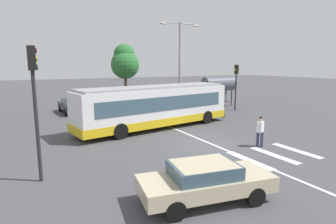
{
  "coord_description": "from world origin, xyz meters",
  "views": [
    {
      "loc": [
        -9.2,
        -12.81,
        4.58
      ],
      "look_at": [
        -0.28,
        4.1,
        1.3
      ],
      "focal_mm": 29.8,
      "sensor_mm": 36.0,
      "label": 1
    }
  ],
  "objects_px": {
    "foreground_sedan": "(205,180)",
    "traffic_light_far_corner": "(236,80)",
    "twin_arm_street_lamp": "(180,57)",
    "parked_car_blue": "(150,100)",
    "traffic_light_near_corner": "(34,94)",
    "city_transit_bus": "(156,106)",
    "pedestrian_crossing_street": "(260,130)",
    "parked_car_red": "(127,101)",
    "parked_car_silver": "(172,98)",
    "parked_car_black": "(72,105)",
    "bus_stop_shelter": "(219,84)",
    "parked_car_charcoal": "(102,103)",
    "background_tree_right": "(125,62)"
  },
  "relations": [
    {
      "from": "foreground_sedan",
      "to": "traffic_light_far_corner",
      "type": "distance_m",
      "value": 19.68
    },
    {
      "from": "foreground_sedan",
      "to": "twin_arm_street_lamp",
      "type": "relative_size",
      "value": 0.56
    },
    {
      "from": "parked_car_blue",
      "to": "traffic_light_near_corner",
      "type": "relative_size",
      "value": 0.86
    },
    {
      "from": "city_transit_bus",
      "to": "pedestrian_crossing_street",
      "type": "distance_m",
      "value": 7.66
    },
    {
      "from": "parked_car_red",
      "to": "twin_arm_street_lamp",
      "type": "relative_size",
      "value": 0.53
    },
    {
      "from": "parked_car_blue",
      "to": "parked_car_silver",
      "type": "distance_m",
      "value": 2.96
    },
    {
      "from": "city_transit_bus",
      "to": "traffic_light_near_corner",
      "type": "xyz_separation_m",
      "value": [
        -8.09,
        -6.37,
        1.9
      ]
    },
    {
      "from": "traffic_light_near_corner",
      "to": "twin_arm_street_lamp",
      "type": "xyz_separation_m",
      "value": [
        13.13,
        11.72,
        1.75
      ]
    },
    {
      "from": "parked_car_black",
      "to": "parked_car_red",
      "type": "xyz_separation_m",
      "value": [
        5.56,
        0.06,
        0.0
      ]
    },
    {
      "from": "twin_arm_street_lamp",
      "to": "traffic_light_near_corner",
      "type": "bearing_deg",
      "value": -138.26
    },
    {
      "from": "city_transit_bus",
      "to": "bus_stop_shelter",
      "type": "height_order",
      "value": "bus_stop_shelter"
    },
    {
      "from": "traffic_light_near_corner",
      "to": "city_transit_bus",
      "type": "bearing_deg",
      "value": 38.25
    },
    {
      "from": "parked_car_blue",
      "to": "bus_stop_shelter",
      "type": "bearing_deg",
      "value": -24.05
    },
    {
      "from": "city_transit_bus",
      "to": "parked_car_red",
      "type": "xyz_separation_m",
      "value": [
        1.17,
        9.58,
        -0.82
      ]
    },
    {
      "from": "pedestrian_crossing_street",
      "to": "parked_car_silver",
      "type": "bearing_deg",
      "value": 78.06
    },
    {
      "from": "parked_car_blue",
      "to": "parked_car_black",
      "type": "bearing_deg",
      "value": 178.56
    },
    {
      "from": "foreground_sedan",
      "to": "twin_arm_street_lamp",
      "type": "distance_m",
      "value": 18.68
    },
    {
      "from": "traffic_light_far_corner",
      "to": "city_transit_bus",
      "type": "bearing_deg",
      "value": -162.27
    },
    {
      "from": "parked_car_black",
      "to": "parked_car_blue",
      "type": "bearing_deg",
      "value": -1.44
    },
    {
      "from": "foreground_sedan",
      "to": "bus_stop_shelter",
      "type": "xyz_separation_m",
      "value": [
        13.81,
        17.04,
        1.65
      ]
    },
    {
      "from": "traffic_light_near_corner",
      "to": "traffic_light_far_corner",
      "type": "bearing_deg",
      "value": 27.73
    },
    {
      "from": "foreground_sedan",
      "to": "parked_car_charcoal",
      "type": "distance_m",
      "value": 20.12
    },
    {
      "from": "parked_car_charcoal",
      "to": "traffic_light_far_corner",
      "type": "height_order",
      "value": "traffic_light_far_corner"
    },
    {
      "from": "traffic_light_near_corner",
      "to": "traffic_light_far_corner",
      "type": "xyz_separation_m",
      "value": [
        18.39,
        9.67,
        -0.44
      ]
    },
    {
      "from": "parked_car_blue",
      "to": "twin_arm_street_lamp",
      "type": "height_order",
      "value": "twin_arm_street_lamp"
    },
    {
      "from": "parked_car_charcoal",
      "to": "background_tree_right",
      "type": "distance_m",
      "value": 8.39
    },
    {
      "from": "parked_car_silver",
      "to": "traffic_light_near_corner",
      "type": "bearing_deg",
      "value": -132.53
    },
    {
      "from": "traffic_light_near_corner",
      "to": "background_tree_right",
      "type": "relative_size",
      "value": 0.75
    },
    {
      "from": "background_tree_right",
      "to": "twin_arm_street_lamp",
      "type": "bearing_deg",
      "value": -77.89
    },
    {
      "from": "parked_car_blue",
      "to": "parked_car_silver",
      "type": "xyz_separation_m",
      "value": [
        2.94,
        0.39,
        0.0
      ]
    },
    {
      "from": "pedestrian_crossing_street",
      "to": "twin_arm_street_lamp",
      "type": "xyz_separation_m",
      "value": [
        1.91,
        12.31,
        4.27
      ]
    },
    {
      "from": "traffic_light_far_corner",
      "to": "twin_arm_street_lamp",
      "type": "relative_size",
      "value": 0.53
    },
    {
      "from": "parked_car_charcoal",
      "to": "parked_car_red",
      "type": "relative_size",
      "value": 1.01
    },
    {
      "from": "parked_car_silver",
      "to": "bus_stop_shelter",
      "type": "distance_m",
      "value": 5.41
    },
    {
      "from": "pedestrian_crossing_street",
      "to": "traffic_light_near_corner",
      "type": "height_order",
      "value": "traffic_light_near_corner"
    },
    {
      "from": "city_transit_bus",
      "to": "parked_car_charcoal",
      "type": "relative_size",
      "value": 2.68
    },
    {
      "from": "parked_car_red",
      "to": "traffic_light_near_corner",
      "type": "height_order",
      "value": "traffic_light_near_corner"
    },
    {
      "from": "parked_car_blue",
      "to": "background_tree_right",
      "type": "relative_size",
      "value": 0.64
    },
    {
      "from": "parked_car_red",
      "to": "parked_car_charcoal",
      "type": "bearing_deg",
      "value": -173.53
    },
    {
      "from": "background_tree_right",
      "to": "parked_car_silver",
      "type": "bearing_deg",
      "value": -55.49
    },
    {
      "from": "parked_car_silver",
      "to": "traffic_light_far_corner",
      "type": "xyz_separation_m",
      "value": [
        3.64,
        -6.41,
        2.29
      ]
    },
    {
      "from": "pedestrian_crossing_street",
      "to": "parked_car_charcoal",
      "type": "distance_m",
      "value": 16.89
    },
    {
      "from": "parked_car_blue",
      "to": "parked_car_red",
      "type": "bearing_deg",
      "value": 174.04
    },
    {
      "from": "foreground_sedan",
      "to": "parked_car_charcoal",
      "type": "relative_size",
      "value": 1.03
    },
    {
      "from": "traffic_light_near_corner",
      "to": "bus_stop_shelter",
      "type": "distance_m",
      "value": 22.53
    },
    {
      "from": "parked_car_black",
      "to": "parked_car_charcoal",
      "type": "distance_m",
      "value": 2.9
    },
    {
      "from": "parked_car_charcoal",
      "to": "parked_car_silver",
      "type": "bearing_deg",
      "value": 2.96
    },
    {
      "from": "pedestrian_crossing_street",
      "to": "parked_car_red",
      "type": "relative_size",
      "value": 0.38
    },
    {
      "from": "foreground_sedan",
      "to": "parked_car_red",
      "type": "distance_m",
      "value": 20.83
    },
    {
      "from": "pedestrian_crossing_street",
      "to": "parked_car_blue",
      "type": "bearing_deg",
      "value": 87.94
    }
  ]
}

